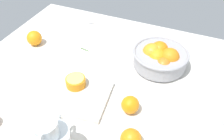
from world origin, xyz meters
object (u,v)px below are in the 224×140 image
object	(u,v)px
juice_glass	(219,114)
loose_orange_1	(131,139)
fruit_bowl	(160,58)
orange_half_0	(76,82)
loose_orange_4	(34,38)
spoon	(99,23)
cutting_board	(72,94)
loose_orange_0	(130,105)

from	to	relation	value
juice_glass	loose_orange_1	bearing A→B (deg)	-139.40
fruit_bowl	orange_half_0	distance (cm)	38.18
loose_orange_4	spoon	size ratio (longest dim) A/B	0.42
loose_orange_1	loose_orange_4	size ratio (longest dim) A/B	0.96
juice_glass	loose_orange_4	distance (cm)	89.74
orange_half_0	loose_orange_4	distance (cm)	39.20
cutting_board	loose_orange_0	world-z (taller)	loose_orange_0
juice_glass	orange_half_0	world-z (taller)	juice_glass
cutting_board	spoon	distance (cm)	55.83
fruit_bowl	orange_half_0	xyz separation A→B (cm)	(-27.64, -26.29, -1.65)
cutting_board	loose_orange_1	distance (cm)	31.14
loose_orange_0	loose_orange_4	size ratio (longest dim) A/B	0.91
orange_half_0	loose_orange_1	world-z (taller)	loose_orange_1
fruit_bowl	loose_orange_0	world-z (taller)	fruit_bowl
loose_orange_0	spoon	xyz separation A→B (cm)	(-37.36, 52.34, -2.94)
loose_orange_1	loose_orange_0	bearing A→B (deg)	110.51
juice_glass	cutting_board	bearing A→B (deg)	-169.76
loose_orange_0	loose_orange_1	distance (cm)	14.54
cutting_board	loose_orange_4	world-z (taller)	loose_orange_4
loose_orange_0	juice_glass	bearing A→B (deg)	14.74
fruit_bowl	orange_half_0	bearing A→B (deg)	-136.43
orange_half_0	juice_glass	bearing A→B (deg)	5.51
fruit_bowl	spoon	size ratio (longest dim) A/B	1.40
orange_half_0	loose_orange_0	xyz separation A→B (cm)	(24.18, -2.71, -0.20)
juice_glass	loose_orange_1	world-z (taller)	juice_glass
cutting_board	spoon	bearing A→B (deg)	104.30
orange_half_0	loose_orange_4	size ratio (longest dim) A/B	1.08
orange_half_0	loose_orange_0	distance (cm)	24.33
loose_orange_4	orange_half_0	bearing A→B (deg)	-29.25
cutting_board	spoon	size ratio (longest dim) A/B	1.64
juice_glass	loose_orange_1	distance (cm)	33.16
orange_half_0	loose_orange_4	xyz separation A→B (cm)	(-34.20, 19.15, 0.14)
fruit_bowl	juice_glass	world-z (taller)	fruit_bowl
cutting_board	orange_half_0	bearing A→B (deg)	97.77
loose_orange_0	spoon	distance (cm)	64.38
fruit_bowl	juice_glass	distance (cm)	34.11
orange_half_0	spoon	world-z (taller)	orange_half_0
loose_orange_1	loose_orange_4	distance (cm)	72.71
orange_half_0	cutting_board	bearing A→B (deg)	-82.23
juice_glass	loose_orange_4	world-z (taller)	juice_glass
juice_glass	spoon	xyz separation A→B (cm)	(-67.63, 44.38, -3.31)
spoon	loose_orange_1	bearing A→B (deg)	-57.23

